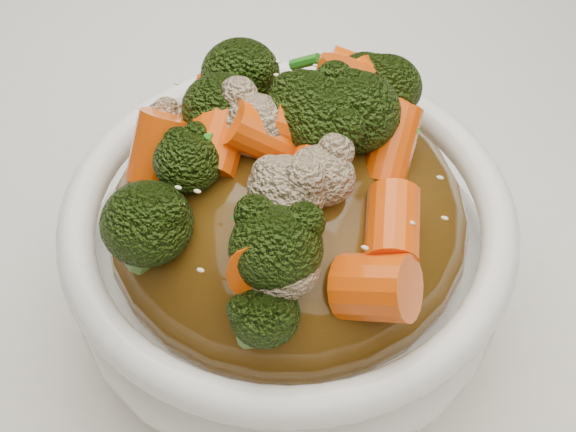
% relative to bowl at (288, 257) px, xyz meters
% --- Properties ---
extents(tablecloth, '(1.20, 0.80, 0.04)m').
position_rel_bowl_xyz_m(tablecloth, '(0.03, 0.03, -0.07)').
color(tablecloth, white).
rests_on(tablecloth, dining_table).
extents(bowl, '(0.31, 0.31, 0.09)m').
position_rel_bowl_xyz_m(bowl, '(0.00, 0.00, 0.00)').
color(bowl, white).
rests_on(bowl, tablecloth).
extents(sauce_base, '(0.24, 0.24, 0.10)m').
position_rel_bowl_xyz_m(sauce_base, '(0.00, 0.00, 0.03)').
color(sauce_base, '#51340D').
rests_on(sauce_base, bowl).
extents(carrots, '(0.24, 0.24, 0.06)m').
position_rel_bowl_xyz_m(carrots, '(0.00, 0.00, 0.10)').
color(carrots, '#F95408').
rests_on(carrots, sauce_base).
extents(broccoli, '(0.24, 0.24, 0.05)m').
position_rel_bowl_xyz_m(broccoli, '(0.00, 0.00, 0.10)').
color(broccoli, black).
rests_on(broccoli, sauce_base).
extents(cauliflower, '(0.24, 0.24, 0.04)m').
position_rel_bowl_xyz_m(cauliflower, '(0.00, 0.00, 0.10)').
color(cauliflower, tan).
rests_on(cauliflower, sauce_base).
extents(scallions, '(0.18, 0.18, 0.02)m').
position_rel_bowl_xyz_m(scallions, '(0.00, 0.00, 0.10)').
color(scallions, '#257E1D').
rests_on(scallions, sauce_base).
extents(sesame_seeds, '(0.22, 0.22, 0.01)m').
position_rel_bowl_xyz_m(sesame_seeds, '(0.00, 0.00, 0.10)').
color(sesame_seeds, beige).
rests_on(sesame_seeds, sauce_base).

